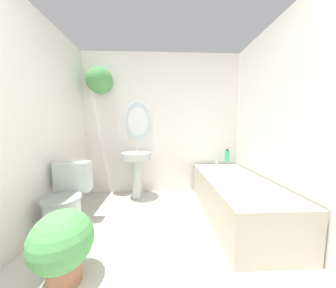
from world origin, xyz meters
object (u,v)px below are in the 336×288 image
(toilet, at_px, (66,203))
(bathtub, at_px, (235,197))
(potted_plant, at_px, (62,243))
(shampoo_bottle, at_px, (227,156))
(pedestal_sink, at_px, (136,164))

(toilet, distance_m, bathtub, 2.01)
(bathtub, height_order, potted_plant, bathtub)
(shampoo_bottle, xyz_separation_m, potted_plant, (-1.84, -1.59, -0.36))
(bathtub, bearing_deg, potted_plant, -152.41)
(toilet, xyz_separation_m, bathtub, (2.00, 0.23, -0.06))
(pedestal_sink, bearing_deg, toilet, -127.59)
(toilet, height_order, shampoo_bottle, shampoo_bottle)
(pedestal_sink, bearing_deg, bathtub, -24.79)
(toilet, height_order, potted_plant, toilet)
(shampoo_bottle, relative_size, potted_plant, 0.36)
(pedestal_sink, bearing_deg, potted_plant, -102.31)
(bathtub, distance_m, potted_plant, 1.88)
(toilet, distance_m, potted_plant, 0.72)
(shampoo_bottle, distance_m, potted_plant, 2.46)
(toilet, bearing_deg, pedestal_sink, 52.41)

